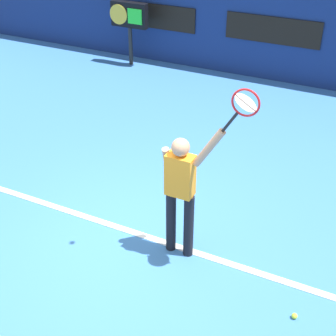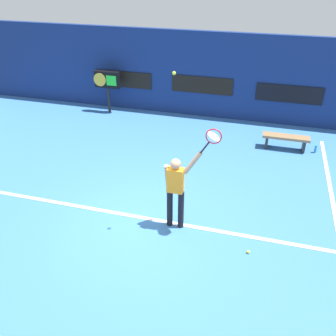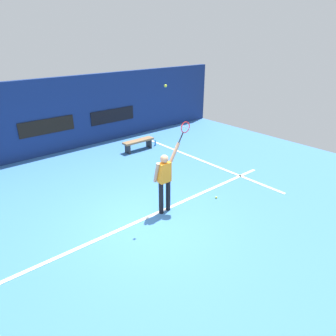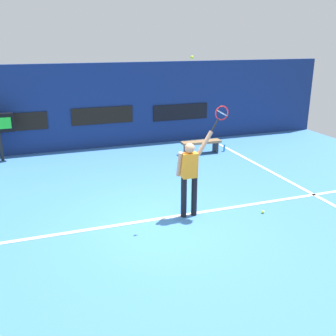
% 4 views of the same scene
% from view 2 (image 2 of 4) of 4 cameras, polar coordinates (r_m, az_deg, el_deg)
% --- Properties ---
extents(ground_plane, '(18.00, 18.00, 0.00)m').
position_cam_2_polar(ground_plane, '(8.34, -3.90, -8.68)').
color(ground_plane, '#3870B2').
extents(back_wall, '(18.00, 0.20, 3.01)m').
position_cam_2_polar(back_wall, '(13.48, 5.46, 14.16)').
color(back_wall, navy).
rests_on(back_wall, ground_plane).
extents(sponsor_banner_center, '(2.20, 0.03, 0.60)m').
position_cam_2_polar(sponsor_banner_center, '(13.46, 5.29, 12.70)').
color(sponsor_banner_center, black).
extents(sponsor_banner_portside, '(2.20, 0.03, 0.60)m').
position_cam_2_polar(sponsor_banner_portside, '(14.28, -6.94, 13.51)').
color(sponsor_banner_portside, black).
extents(sponsor_banner_starboard, '(2.20, 0.03, 0.60)m').
position_cam_2_polar(sponsor_banner_starboard, '(13.30, 18.29, 10.85)').
color(sponsor_banner_starboard, black).
extents(court_baseline, '(10.00, 0.10, 0.01)m').
position_cam_2_polar(court_baseline, '(8.48, -3.44, -7.81)').
color(court_baseline, white).
rests_on(court_baseline, ground_plane).
extents(court_sideline, '(0.10, 7.00, 0.01)m').
position_cam_2_polar(court_sideline, '(9.80, 24.23, -4.97)').
color(court_sideline, white).
rests_on(court_sideline, ground_plane).
extents(tennis_player, '(0.78, 0.31, 1.93)m').
position_cam_2_polar(tennis_player, '(7.69, 1.23, -3.06)').
color(tennis_player, black).
rests_on(tennis_player, ground_plane).
extents(tennis_racket, '(0.46, 0.27, 0.61)m').
position_cam_2_polar(tennis_racket, '(6.95, 6.95, 4.70)').
color(tennis_racket, black).
extents(tennis_ball, '(0.07, 0.07, 0.07)m').
position_cam_2_polar(tennis_ball, '(6.58, 0.95, 14.52)').
color(tennis_ball, '#CCE033').
extents(scoreboard_clock, '(0.96, 0.20, 1.55)m').
position_cam_2_polar(scoreboard_clock, '(14.01, -9.44, 13.17)').
color(scoreboard_clock, black).
rests_on(scoreboard_clock, ground_plane).
extents(court_bench, '(1.40, 0.36, 0.45)m').
position_cam_2_polar(court_bench, '(11.80, 17.83, 4.30)').
color(court_bench, olive).
rests_on(court_bench, ground_plane).
extents(water_bottle, '(0.07, 0.07, 0.24)m').
position_cam_2_polar(water_bottle, '(11.99, 21.94, 2.74)').
color(water_bottle, '#338CD8').
rests_on(water_bottle, ground_plane).
extents(spare_ball, '(0.07, 0.07, 0.07)m').
position_cam_2_polar(spare_ball, '(7.77, 12.38, -12.61)').
color(spare_ball, '#CCE033').
rests_on(spare_ball, ground_plane).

